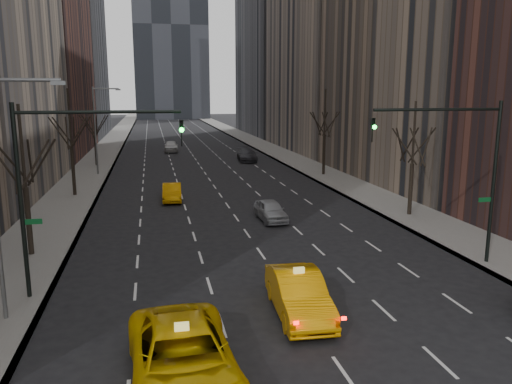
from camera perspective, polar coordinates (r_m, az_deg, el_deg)
sidewalk_left at (r=79.86m, az=-16.66°, el=4.71°), size 4.50×320.00×0.15m
sidewalk_right at (r=81.55m, az=0.82°, el=5.31°), size 4.50×320.00×0.15m
tree_lw_b at (r=28.30m, az=-24.85°, el=0.47°), size 3.36×3.50×7.82m
tree_lw_c at (r=43.84m, az=-20.32°, el=4.70°), size 3.36×3.50×8.74m
tree_lw_d at (r=61.67m, az=-17.92°, el=6.10°), size 3.36×3.50×7.36m
tree_rw_b at (r=36.06m, az=17.42°, el=3.11°), size 3.36×3.50×7.82m
tree_rw_c at (r=52.36m, az=7.82°, el=6.25°), size 3.36×3.50×8.74m
traffic_mast_left at (r=21.64m, az=-21.22°, el=2.48°), size 6.69×0.39×8.00m
traffic_mast_right at (r=25.89m, az=22.77°, el=3.69°), size 6.69×0.39×8.00m
streetlight_near at (r=20.06m, az=-27.02°, el=1.76°), size 2.83×0.22×9.00m
streetlight_far at (r=54.47m, az=-17.57°, el=7.69°), size 2.83×0.22×9.00m
taxi_suv at (r=15.39m, az=-8.33°, el=-18.40°), size 3.35×6.72×1.83m
taxi_sedan at (r=19.81m, az=4.88°, el=-11.51°), size 2.06×5.24×1.70m
silver_sedan_ahead at (r=33.85m, az=1.68°, el=-2.10°), size 1.84×4.14×1.38m
far_taxi at (r=40.52m, az=-9.58°, el=-0.03°), size 1.63×4.25×1.38m
far_suv_grey at (r=63.53m, az=-1.06°, el=4.26°), size 2.54×5.51×1.56m
far_car_white at (r=74.61m, az=-9.68°, el=5.18°), size 2.17×4.94×1.66m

